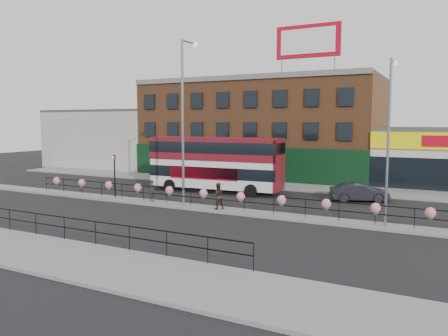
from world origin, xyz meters
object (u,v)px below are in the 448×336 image
at_px(car, 359,192).
at_px(lamp_column_west, 185,107).
at_px(pedestrian_a, 152,191).
at_px(lamp_column_east, 389,127).
at_px(pedestrian_b, 218,196).
at_px(double_decker_bus, 216,159).

bearing_deg(car, lamp_column_west, 101.10).
distance_m(pedestrian_a, lamp_column_east, 16.50).
xyz_separation_m(pedestrian_b, lamp_column_east, (10.35, 0.53, 4.55)).
relative_size(car, lamp_column_east, 0.48).
height_order(double_decker_bus, car, double_decker_bus).
distance_m(car, pedestrian_a, 15.12).
bearing_deg(lamp_column_west, pedestrian_b, -11.90).
bearing_deg(pedestrian_a, double_decker_bus, -28.92).
distance_m(pedestrian_a, lamp_column_west, 6.46).
relative_size(pedestrian_b, lamp_column_east, 0.19).
bearing_deg(lamp_column_east, double_decker_bus, 155.68).
bearing_deg(car, pedestrian_b, 112.27).
distance_m(lamp_column_west, lamp_column_east, 13.26).
bearing_deg(lamp_column_west, lamp_column_east, -0.31).
height_order(double_decker_bus, lamp_column_east, lamp_column_east).
height_order(car, lamp_column_east, lamp_column_east).
distance_m(double_decker_bus, lamp_column_west, 7.60).
relative_size(double_decker_bus, car, 2.59).
relative_size(pedestrian_a, lamp_column_east, 0.17).
relative_size(car, lamp_column_west, 0.39).
bearing_deg(pedestrian_a, lamp_column_west, -99.36).
bearing_deg(car, pedestrian_a, 96.25).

